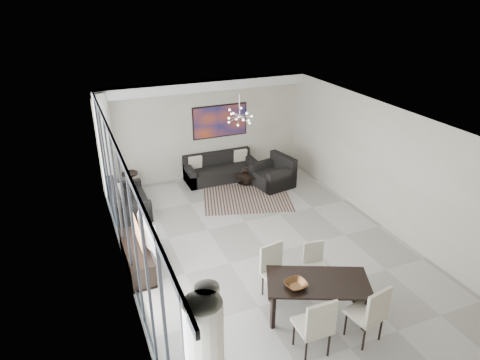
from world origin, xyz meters
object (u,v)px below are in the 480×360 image
tv_console (137,257)px  dining_table (318,285)px  coffee_table (248,177)px  television (142,231)px  sofa_main (220,171)px

tv_console → dining_table: (2.64, -2.60, 0.38)m
coffee_table → television: 4.69m
television → dining_table: television is taller
coffee_table → television: size_ratio=0.77×
tv_console → sofa_main: bearing=48.3°
coffee_table → dining_table: size_ratio=0.46×
television → dining_table: bearing=-139.6°
coffee_table → tv_console: (-3.75, -2.93, 0.08)m
tv_console → dining_table: 3.73m
sofa_main → television: bearing=-130.1°
dining_table → sofa_main: bearing=85.8°
coffee_table → television: (-3.59, -2.94, 0.67)m
coffee_table → dining_table: dining_table is taller
sofa_main → television: size_ratio=1.82×
tv_console → television: 0.61m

